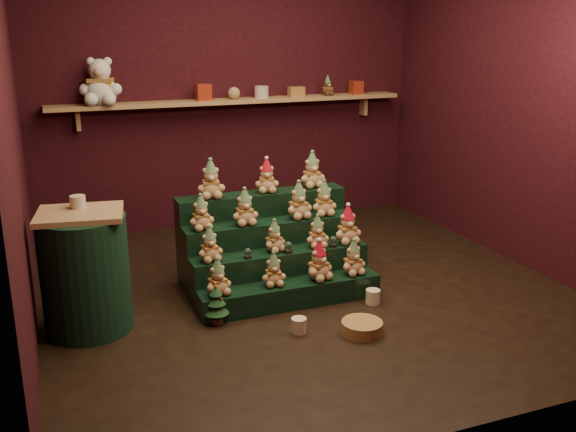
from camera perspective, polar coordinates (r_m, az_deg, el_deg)
name	(u,v)px	position (r m, az deg, el deg)	size (l,w,h in m)	color
ground	(305,290)	(5.15, 1.51, -6.59)	(4.00, 4.00, 0.00)	black
back_wall	(229,89)	(6.70, -5.31, 11.15)	(4.00, 0.10, 2.80)	black
front_wall	(483,170)	(3.02, 16.93, 3.91)	(4.00, 0.10, 2.80)	black
left_wall	(4,130)	(4.41, -23.92, 7.02)	(0.10, 4.00, 2.80)	black
right_wall	(529,102)	(5.88, 20.65, 9.43)	(0.10, 4.00, 2.80)	black
back_shelf	(234,102)	(6.54, -4.85, 10.10)	(3.60, 0.26, 0.24)	tan
riser_tier_front	(291,294)	(4.85, 0.25, -6.96)	(1.40, 0.22, 0.18)	black
riser_tier_midfront	(280,273)	(5.00, -0.68, -5.08)	(1.40, 0.22, 0.36)	black
riser_tier_midback	(271,253)	(5.16, -1.54, -3.31)	(1.40, 0.22, 0.54)	black
riser_tier_back	(262,234)	(5.33, -2.35, -1.65)	(1.40, 0.22, 0.72)	black
teddy_0	(218,277)	(4.59, -6.28, -5.41)	(0.19, 0.17, 0.27)	tan
teddy_1	(274,269)	(4.73, -1.29, -4.76)	(0.18, 0.16, 0.25)	tan
teddy_2	(319,261)	(4.83, 2.77, -3.99)	(0.21, 0.19, 0.30)	tan
teddy_3	(353,257)	(4.96, 5.83, -3.67)	(0.20, 0.18, 0.27)	tan
teddy_4	(210,244)	(4.73, -6.98, -2.49)	(0.19, 0.17, 0.26)	tan
teddy_5	(274,236)	(4.89, -1.23, -1.79)	(0.18, 0.16, 0.25)	tan
teddy_6	(317,231)	(4.99, 2.61, -1.37)	(0.18, 0.16, 0.26)	tan
teddy_7	(348,225)	(5.10, 5.33, -0.78)	(0.22, 0.19, 0.30)	tan
teddy_8	(201,212)	(4.87, -7.74, 0.31)	(0.19, 0.17, 0.27)	tan
teddy_9	(245,207)	(4.95, -3.86, 0.81)	(0.20, 0.18, 0.28)	tan
teddy_10	(299,200)	(5.11, 0.96, 1.41)	(0.21, 0.19, 0.30)	tan
teddy_11	(324,198)	(5.20, 3.21, 1.59)	(0.20, 0.18, 0.28)	tan
teddy_12	(211,179)	(5.06, -6.87, 3.28)	(0.22, 0.20, 0.30)	tan
teddy_13	(267,176)	(5.21, -1.90, 3.59)	(0.19, 0.17, 0.27)	tan
teddy_14	(312,170)	(5.37, 2.16, 4.13)	(0.21, 0.19, 0.30)	tan
snow_globe_a	(248,253)	(4.78, -3.59, -3.32)	(0.06, 0.06, 0.08)	black
snow_globe_b	(288,247)	(4.88, 0.03, -2.79)	(0.07, 0.07, 0.09)	black
snow_globe_c	(333,242)	(5.03, 4.04, -2.28)	(0.07, 0.07, 0.09)	black
side_table	(85,272)	(4.58, -17.58, -4.77)	(0.62, 0.59, 0.85)	tan
table_ornament	(78,202)	(4.53, -18.19, 1.22)	(0.10, 0.10, 0.08)	#C3B2A0
mini_christmas_tree	(216,304)	(4.57, -6.41, -7.75)	(0.18, 0.18, 0.31)	#4B341A
mug_left	(299,325)	(4.46, 0.97, -9.69)	(0.11, 0.11, 0.11)	beige
mug_right	(373,297)	(4.93, 7.55, -7.11)	(0.11, 0.11, 0.11)	beige
wicker_basket	(362,328)	(4.47, 6.59, -9.83)	(0.28, 0.28, 0.09)	#A67B43
white_bear	(100,75)	(6.24, -16.36, 11.93)	(0.39, 0.35, 0.54)	white
brown_bear	(328,86)	(6.86, 3.54, 11.46)	(0.14, 0.13, 0.20)	#482C18
gift_tin_red_a	(203,92)	(6.43, -7.53, 10.85)	(0.14, 0.14, 0.16)	#AE321A
gift_tin_cream	(262,92)	(6.60, -2.37, 10.95)	(0.14, 0.14, 0.12)	#C3B2A0
gift_tin_red_b	(356,88)	(7.02, 6.08, 11.29)	(0.12, 0.12, 0.14)	#AE321A
shelf_plush_ball	(234,93)	(6.51, -4.82, 10.83)	(0.12, 0.12, 0.12)	tan
scarf_gift_box	(296,92)	(6.73, 0.74, 10.99)	(0.16, 0.10, 0.10)	#DE5C1F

